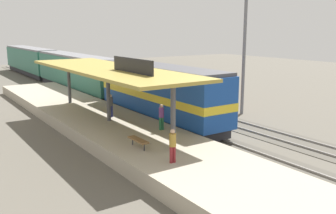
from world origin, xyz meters
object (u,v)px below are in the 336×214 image
object	(u,v)px
passenger_carriage_front	(76,73)
passenger_carriage_rear	(30,60)
locomotive	(160,93)
person_walking	(111,104)
light_mast	(246,16)
person_boarding	(161,116)
platform_bench	(138,140)
person_waiting	(173,144)
freight_car	(166,85)

from	to	relation	value
passenger_carriage_front	passenger_carriage_rear	xyz separation A→B (m)	(0.00, 20.80, 0.00)
locomotive	person_walking	xyz separation A→B (m)	(-3.99, 0.55, -0.56)
passenger_carriage_front	passenger_carriage_rear	world-z (taller)	same
light_mast	passenger_carriage_rear	bearing A→B (deg)	101.00
passenger_carriage_rear	person_boarding	world-z (taller)	passenger_carriage_rear
locomotive	light_mast	bearing A→B (deg)	-9.64
platform_bench	person_waiting	xyz separation A→B (m)	(0.24, -2.98, 0.51)
person_waiting	platform_bench	bearing A→B (deg)	94.55
platform_bench	freight_car	distance (m)	16.74
locomotive	light_mast	xyz separation A→B (m)	(7.80, -1.32, 5.99)
passenger_carriage_front	person_waiting	world-z (taller)	passenger_carriage_front
passenger_carriage_front	person_boarding	size ratio (longest dim) A/B	11.70
light_mast	person_walking	world-z (taller)	light_mast
person_boarding	passenger_carriage_front	bearing A→B (deg)	82.77
locomotive	passenger_carriage_rear	xyz separation A→B (m)	(0.00, 38.80, -0.10)
freight_car	person_waiting	bearing A→B (deg)	-123.04
light_mast	person_walking	bearing A→B (deg)	170.98
person_waiting	freight_car	bearing A→B (deg)	56.96
locomotive	person_boarding	bearing A→B (deg)	-121.80
person_waiting	light_mast	bearing A→B (deg)	32.73
freight_car	person_walking	distance (m)	10.12
light_mast	freight_car	bearing A→B (deg)	113.92
person_boarding	person_walking	bearing A→B (deg)	102.19
passenger_carriage_front	person_waiting	bearing A→B (deg)	-101.61
light_mast	person_walking	size ratio (longest dim) A/B	6.84
locomotive	light_mast	distance (m)	9.92
platform_bench	person_boarding	world-z (taller)	person_boarding
locomotive	person_walking	bearing A→B (deg)	172.18
freight_car	person_walking	bearing A→B (deg)	-148.13
passenger_carriage_rear	person_waiting	bearing A→B (deg)	-96.73
locomotive	freight_car	xyz separation A→B (m)	(4.60, 5.89, -0.44)
person_walking	person_boarding	xyz separation A→B (m)	(1.12, -5.18, 0.00)
passenger_carriage_front	person_boarding	world-z (taller)	passenger_carriage_front
passenger_carriage_rear	freight_car	xyz separation A→B (m)	(4.60, -32.91, -0.34)
light_mast	person_waiting	xyz separation A→B (m)	(-13.56, -8.72, -6.54)
platform_bench	locomotive	bearing A→B (deg)	49.63
passenger_carriage_front	light_mast	world-z (taller)	light_mast
platform_bench	person_waiting	size ratio (longest dim) A/B	0.99
platform_bench	passenger_carriage_rear	xyz separation A→B (m)	(6.00, 45.86, 0.97)
locomotive	freight_car	distance (m)	7.49
person_waiting	person_boarding	xyz separation A→B (m)	(2.89, 5.41, 0.00)
passenger_carriage_rear	person_waiting	size ratio (longest dim) A/B	11.70
platform_bench	passenger_carriage_rear	world-z (taller)	passenger_carriage_rear
freight_car	person_waiting	distance (m)	19.00
freight_car	person_walking	xyz separation A→B (m)	(-8.59, -5.34, -0.12)
person_walking	person_boarding	size ratio (longest dim) A/B	1.00
locomotive	passenger_carriage_rear	bearing A→B (deg)	90.00
person_waiting	person_boarding	distance (m)	6.13
passenger_carriage_front	person_walking	world-z (taller)	passenger_carriage_front
locomotive	person_boarding	xyz separation A→B (m)	(-2.87, -4.63, -0.56)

